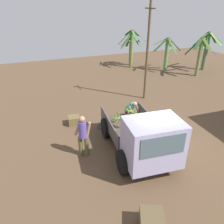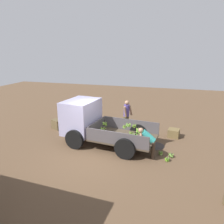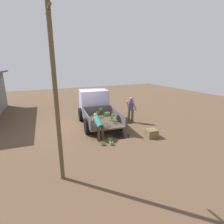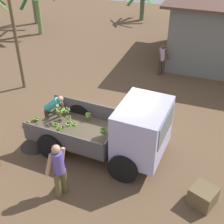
% 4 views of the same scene
% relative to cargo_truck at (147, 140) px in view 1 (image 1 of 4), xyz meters
% --- Properties ---
extents(ground, '(36.00, 36.00, 0.00)m').
position_rel_cargo_truck_xyz_m(ground, '(-0.72, 0.89, -1.08)').
color(ground, brown).
extents(mud_patch_0, '(0.97, 0.97, 0.01)m').
position_rel_cargo_truck_xyz_m(mud_patch_0, '(-3.17, -0.38, -1.08)').
color(mud_patch_0, black).
rests_on(mud_patch_0, ground).
extents(cargo_truck, '(4.58, 2.60, 2.07)m').
position_rel_cargo_truck_xyz_m(cargo_truck, '(0.00, 0.00, 0.00)').
color(cargo_truck, '#4B3F30').
rests_on(cargo_truck, ground).
extents(utility_pole, '(1.05, 0.14, 5.72)m').
position_rel_cargo_truck_xyz_m(utility_pole, '(-5.63, 3.18, 1.88)').
color(utility_pole, brown).
rests_on(utility_pole, ground).
extents(banana_palm_0, '(2.12, 2.64, 3.13)m').
position_rel_cargo_truck_xyz_m(banana_palm_0, '(-8.19, 9.66, 0.64)').
color(banana_palm_0, olive).
rests_on(banana_palm_0, ground).
extents(banana_palm_1, '(2.19, 1.83, 3.01)m').
position_rel_cargo_truck_xyz_m(banana_palm_1, '(-13.46, 6.12, 0.53)').
color(banana_palm_1, '#52704B').
rests_on(banana_palm_1, ground).
extents(banana_palm_3, '(2.85, 2.23, 3.34)m').
position_rel_cargo_truck_xyz_m(banana_palm_3, '(-9.43, 11.51, 0.73)').
color(banana_palm_3, '#4E6545').
rests_on(banana_palm_3, ground).
extents(banana_palm_4, '(2.35, 2.43, 3.41)m').
position_rel_cargo_truck_xyz_m(banana_palm_4, '(-12.66, 5.75, 0.75)').
color(banana_palm_4, olive).
rests_on(banana_palm_4, ground).
extents(banana_palm_5, '(2.43, 2.80, 2.91)m').
position_rel_cargo_truck_xyz_m(banana_palm_5, '(-10.43, 8.07, 0.46)').
color(banana_palm_5, '#5D8B4E').
rests_on(banana_palm_5, ground).
extents(person_foreground_visitor, '(0.54, 0.67, 1.75)m').
position_rel_cargo_truck_xyz_m(person_foreground_visitor, '(-1.41, -2.01, -0.11)').
color(person_foreground_visitor, brown).
rests_on(person_foreground_visitor, ground).
extents(person_worker_loading, '(0.75, 0.67, 1.32)m').
position_rel_cargo_truck_xyz_m(person_worker_loading, '(-3.02, 0.88, -0.31)').
color(person_worker_loading, '#403126').
rests_on(person_worker_loading, ground).
extents(banana_bunch_on_ground_0, '(0.21, 0.21, 0.18)m').
position_rel_cargo_truck_xyz_m(banana_bunch_on_ground_0, '(-3.53, 0.47, -0.99)').
color(banana_bunch_on_ground_0, brown).
rests_on(banana_bunch_on_ground_0, ground).
extents(banana_bunch_on_ground_1, '(0.23, 0.23, 0.19)m').
position_rel_cargo_truck_xyz_m(banana_bunch_on_ground_1, '(-3.84, 0.98, -0.98)').
color(banana_bunch_on_ground_1, brown).
rests_on(banana_bunch_on_ground_1, ground).
extents(banana_bunch_on_ground_2, '(0.24, 0.25, 0.21)m').
position_rel_cargo_truck_xyz_m(banana_bunch_on_ground_2, '(-3.99, 0.59, -0.97)').
color(banana_bunch_on_ground_2, '#433D2C').
rests_on(banana_bunch_on_ground_2, ground).
extents(wooden_crate_0, '(0.63, 0.63, 0.43)m').
position_rel_cargo_truck_xyz_m(wooden_crate_0, '(-4.02, -1.80, -0.87)').
color(wooden_crate_0, brown).
rests_on(wooden_crate_0, ground).
extents(wooden_crate_1, '(0.85, 0.85, 0.55)m').
position_rel_cargo_truck_xyz_m(wooden_crate_1, '(2.43, -1.22, -0.81)').
color(wooden_crate_1, brown).
rests_on(wooden_crate_1, ground).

